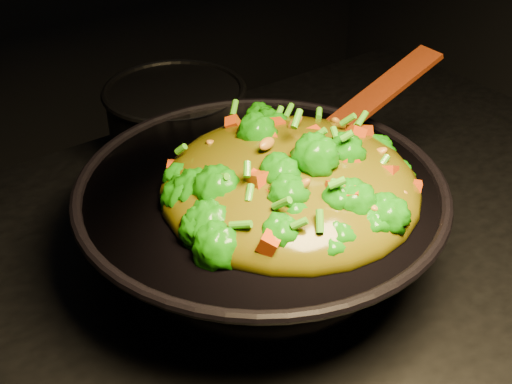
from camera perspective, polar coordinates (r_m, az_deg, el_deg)
wok at (r=0.81m, az=0.42°, el=-3.02°), size 0.54×0.54×0.12m
stir_fry at (r=0.74m, az=3.11°, el=3.52°), size 0.38×0.38×0.11m
spatula at (r=0.86m, az=9.27°, el=7.38°), size 0.25×0.05×0.11m
back_pot at (r=1.05m, az=-7.04°, el=6.20°), size 0.26×0.26×0.12m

